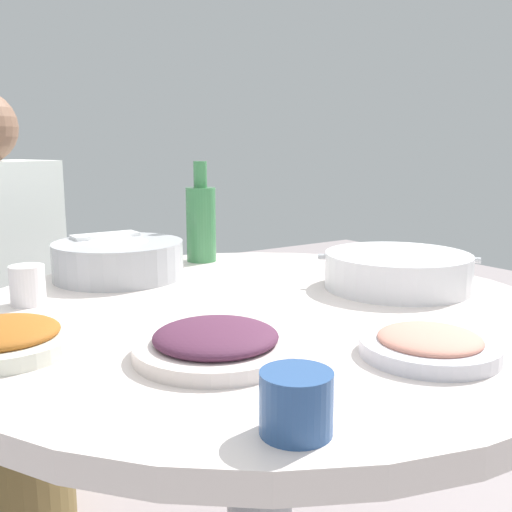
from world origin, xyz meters
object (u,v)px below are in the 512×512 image
at_px(dish_eggplant, 216,343).
at_px(tea_cup_far, 28,285).
at_px(green_bottle, 201,221).
at_px(tea_cup_near, 296,403).
at_px(round_dining_table, 260,372).
at_px(dish_shrimp, 429,344).
at_px(soup_bowl, 397,272).
at_px(stool_for_diner_left, 6,451).
at_px(dish_stirfry, 2,338).
at_px(rice_bowl, 119,259).

xyz_separation_m(dish_eggplant, tea_cup_far, (-0.43, -0.15, 0.02)).
distance_m(dish_eggplant, tea_cup_far, 0.45).
distance_m(green_bottle, tea_cup_near, 0.93).
height_order(round_dining_table, dish_shrimp, dish_shrimp).
height_order(round_dining_table, soup_bowl, soup_bowl).
xyz_separation_m(dish_eggplant, stool_for_diner_left, (-0.97, -0.11, -0.57)).
height_order(dish_eggplant, dish_shrimp, dish_eggplant).
xyz_separation_m(dish_stirfry, stool_for_diner_left, (-0.78, 0.13, -0.57)).
relative_size(round_dining_table, green_bottle, 4.41).
relative_size(round_dining_table, rice_bowl, 3.88).
xyz_separation_m(round_dining_table, tea_cup_far, (-0.26, -0.34, 0.16)).
bearing_deg(dish_stirfry, dish_shrimp, 53.64).
bearing_deg(tea_cup_near, stool_for_diner_left, -176.98).
height_order(soup_bowl, dish_shrimp, soup_bowl).
bearing_deg(tea_cup_near, soup_bowl, 123.53).
bearing_deg(rice_bowl, tea_cup_near, -9.06).
height_order(tea_cup_near, tea_cup_far, tea_cup_far).
xyz_separation_m(round_dining_table, dish_eggplant, (0.17, -0.20, 0.14)).
bearing_deg(rice_bowl, round_dining_table, 17.46).
height_order(rice_bowl, soup_bowl, rice_bowl).
distance_m(soup_bowl, green_bottle, 0.52).
bearing_deg(dish_shrimp, green_bottle, 174.38).
height_order(dish_shrimp, tea_cup_near, tea_cup_near).
bearing_deg(tea_cup_near, dish_shrimp, 103.57).
xyz_separation_m(rice_bowl, tea_cup_far, (0.12, -0.22, -0.01)).
height_order(dish_shrimp, green_bottle, green_bottle).
height_order(dish_eggplant, green_bottle, green_bottle).
relative_size(dish_stirfry, green_bottle, 0.84).
bearing_deg(rice_bowl, tea_cup_far, -61.72).
height_order(rice_bowl, stool_for_diner_left, rice_bowl).
distance_m(dish_shrimp, tea_cup_near, 0.30).
bearing_deg(dish_eggplant, rice_bowl, 171.90).
relative_size(soup_bowl, stool_for_diner_left, 0.68).
bearing_deg(stool_for_diner_left, green_bottle, 50.56).
relative_size(rice_bowl, stool_for_diner_left, 0.65).
height_order(round_dining_table, stool_for_diner_left, round_dining_table).
bearing_deg(dish_shrimp, soup_bowl, 138.49).
bearing_deg(round_dining_table, soup_bowl, 82.29).
bearing_deg(tea_cup_far, rice_bowl, 118.28).
bearing_deg(stool_for_diner_left, dish_eggplant, 6.54).
bearing_deg(tea_cup_far, soup_bowl, 65.54).
xyz_separation_m(soup_bowl, tea_cup_far, (-0.30, -0.66, 0.00)).
bearing_deg(rice_bowl, dish_eggplant, -8.10).
relative_size(rice_bowl, dish_stirfry, 1.35).
bearing_deg(tea_cup_far, green_bottle, 111.26).
height_order(dish_stirfry, green_bottle, green_bottle).
height_order(round_dining_table, rice_bowl, rice_bowl).
distance_m(dish_eggplant, green_bottle, 0.70).
distance_m(dish_eggplant, stool_for_diner_left, 1.13).
distance_m(soup_bowl, tea_cup_near, 0.67).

